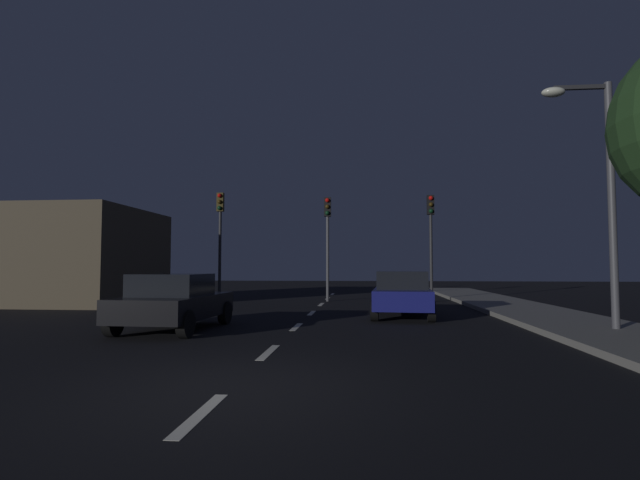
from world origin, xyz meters
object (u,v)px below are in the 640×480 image
(car_stopped_ahead, at_px, (402,294))
(street_lamp_right, at_px, (599,179))
(traffic_signal_right, at_px, (431,227))
(traffic_signal_left, at_px, (220,225))
(car_adjacent_lane, at_px, (174,301))
(traffic_signal_center, at_px, (328,228))

(car_stopped_ahead, height_order, street_lamp_right, street_lamp_right)
(car_stopped_ahead, bearing_deg, traffic_signal_right, 74.11)
(traffic_signal_left, height_order, car_stopped_ahead, traffic_signal_left)
(street_lamp_right, bearing_deg, traffic_signal_right, 104.36)
(traffic_signal_left, xyz_separation_m, car_adjacent_lane, (1.98, -10.29, -2.87))
(car_stopped_ahead, distance_m, car_adjacent_lane, 7.15)
(traffic_signal_right, bearing_deg, street_lamp_right, -75.64)
(traffic_signal_left, distance_m, car_adjacent_lane, 10.87)
(traffic_signal_center, relative_size, car_adjacent_lane, 1.26)
(traffic_signal_center, height_order, traffic_signal_right, traffic_signal_right)
(traffic_signal_center, bearing_deg, car_adjacent_lane, -107.25)
(car_stopped_ahead, xyz_separation_m, car_adjacent_lane, (-6.10, -3.73, -0.01))
(traffic_signal_right, bearing_deg, traffic_signal_center, -180.00)
(traffic_signal_center, distance_m, street_lamp_right, 12.58)
(traffic_signal_left, height_order, traffic_signal_center, traffic_signal_left)
(traffic_signal_left, distance_m, car_stopped_ahead, 10.80)
(car_adjacent_lane, bearing_deg, street_lamp_right, 0.62)
(traffic_signal_left, xyz_separation_m, car_stopped_ahead, (8.08, -6.57, -2.86))
(traffic_signal_center, bearing_deg, traffic_signal_left, 179.99)
(traffic_signal_left, relative_size, car_adjacent_lane, 1.33)
(car_adjacent_lane, bearing_deg, traffic_signal_right, 52.24)
(traffic_signal_right, distance_m, car_adjacent_lane, 13.30)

